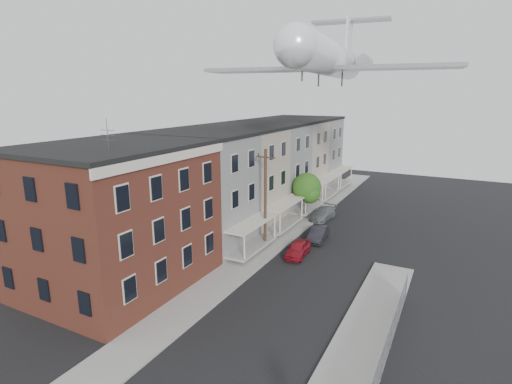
# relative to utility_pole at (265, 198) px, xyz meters

# --- Properties ---
(sidewalk_left) EXTENTS (3.00, 62.00, 0.12)m
(sidewalk_left) POSITION_rel_utility_pole_xyz_m (0.10, 6.00, -4.61)
(sidewalk_left) COLOR gray
(sidewalk_left) RESTS_ON ground
(sidewalk_right) EXTENTS (3.00, 26.00, 0.12)m
(sidewalk_right) POSITION_rel_utility_pole_xyz_m (11.10, -12.00, -4.61)
(sidewalk_right) COLOR gray
(sidewalk_right) RESTS_ON ground
(curb_left) EXTENTS (0.15, 62.00, 0.14)m
(curb_left) POSITION_rel_utility_pole_xyz_m (1.55, 6.00, -4.60)
(curb_left) COLOR gray
(curb_left) RESTS_ON ground
(curb_right) EXTENTS (0.15, 26.00, 0.14)m
(curb_right) POSITION_rel_utility_pole_xyz_m (9.65, -12.00, -4.60)
(curb_right) COLOR gray
(curb_right) RESTS_ON ground
(corner_building) EXTENTS (10.31, 12.30, 12.15)m
(corner_building) POSITION_rel_utility_pole_xyz_m (-6.40, -11.00, 0.49)
(corner_building) COLOR #341810
(corner_building) RESTS_ON ground
(row_house_a) EXTENTS (11.98, 7.00, 10.30)m
(row_house_a) POSITION_rel_utility_pole_xyz_m (-6.36, -1.50, 0.45)
(row_house_a) COLOR slate
(row_house_a) RESTS_ON ground
(row_house_b) EXTENTS (11.98, 7.00, 10.30)m
(row_house_b) POSITION_rel_utility_pole_xyz_m (-6.36, 5.50, 0.45)
(row_house_b) COLOR gray
(row_house_b) RESTS_ON ground
(row_house_c) EXTENTS (11.98, 7.00, 10.30)m
(row_house_c) POSITION_rel_utility_pole_xyz_m (-6.36, 12.50, 0.45)
(row_house_c) COLOR slate
(row_house_c) RESTS_ON ground
(row_house_d) EXTENTS (11.98, 7.00, 10.30)m
(row_house_d) POSITION_rel_utility_pole_xyz_m (-6.36, 19.50, 0.45)
(row_house_d) COLOR gray
(row_house_d) RESTS_ON ground
(row_house_e) EXTENTS (11.98, 7.00, 10.30)m
(row_house_e) POSITION_rel_utility_pole_xyz_m (-6.36, 26.50, 0.45)
(row_house_e) COLOR slate
(row_house_e) RESTS_ON ground
(chainlink_fence) EXTENTS (0.06, 18.06, 1.90)m
(chainlink_fence) POSITION_rel_utility_pole_xyz_m (12.60, -13.00, -3.68)
(chainlink_fence) COLOR gray
(chainlink_fence) RESTS_ON ground
(utility_pole) EXTENTS (1.80, 0.26, 9.00)m
(utility_pole) POSITION_rel_utility_pole_xyz_m (0.00, 0.00, 0.00)
(utility_pole) COLOR black
(utility_pole) RESTS_ON ground
(street_tree) EXTENTS (3.22, 3.20, 5.20)m
(street_tree) POSITION_rel_utility_pole_xyz_m (0.33, 9.92, -1.22)
(street_tree) COLOR black
(street_tree) RESTS_ON ground
(car_near) EXTENTS (1.77, 3.88, 1.29)m
(car_near) POSITION_rel_utility_pole_xyz_m (3.33, -0.38, -4.03)
(car_near) COLOR maroon
(car_near) RESTS_ON ground
(car_mid) EXTENTS (1.81, 4.12, 1.32)m
(car_mid) POSITION_rel_utility_pole_xyz_m (3.65, 4.12, -4.02)
(car_mid) COLOR black
(car_mid) RESTS_ON ground
(car_far) EXTENTS (2.23, 4.64, 1.30)m
(car_far) POSITION_rel_utility_pole_xyz_m (2.00, 10.65, -4.02)
(car_far) COLOR slate
(car_far) RESTS_ON ground
(airplane) EXTENTS (22.58, 25.78, 7.43)m
(airplane) POSITION_rel_utility_pole_xyz_m (3.17, 7.08, 12.06)
(airplane) COLOR white
(airplane) RESTS_ON ground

